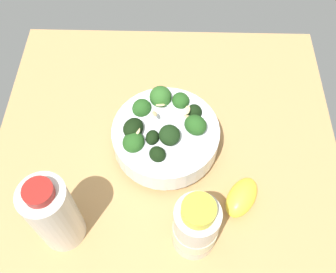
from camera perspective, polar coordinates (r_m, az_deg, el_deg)
name	(u,v)px	position (r cm, az deg, el deg)	size (l,w,h in cm)	color
ground_plane	(166,158)	(77.41, -0.34, -3.18)	(67.53, 67.53, 3.76)	tan
bowl_of_broccoli	(167,134)	(72.87, -0.17, 0.32)	(19.96, 19.99, 9.69)	white
lemon_wedge	(242,197)	(70.58, 10.75, -8.77)	(8.23, 4.73, 4.25)	yellow
bottle_tall	(196,227)	(63.04, 4.08, -13.10)	(7.32, 7.32, 14.52)	beige
bottle_short	(54,214)	(64.28, -16.46, -10.86)	(7.31, 7.31, 17.32)	beige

